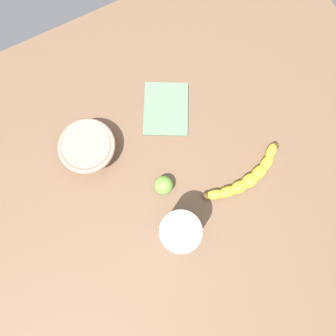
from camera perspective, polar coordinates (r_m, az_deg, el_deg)
wooden_tabletop at (r=77.48cm, az=6.66°, el=-3.88°), size 120.00×120.00×3.00cm
banana at (r=76.82cm, az=14.77°, el=-1.77°), size 7.67×23.43×3.25cm
smoothie_glass at (r=68.60cm, az=2.20°, el=-12.03°), size 8.75×8.75×12.78cm
ceramic_bowl at (r=77.35cm, az=-14.86°, el=3.78°), size 14.06×14.06×5.01cm
lime_fruit at (r=73.29cm, az=-0.83°, el=-3.27°), size 4.52×4.52×4.52cm
folded_napkin at (r=81.38cm, az=-0.39°, el=11.14°), size 18.76×17.45×0.60cm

